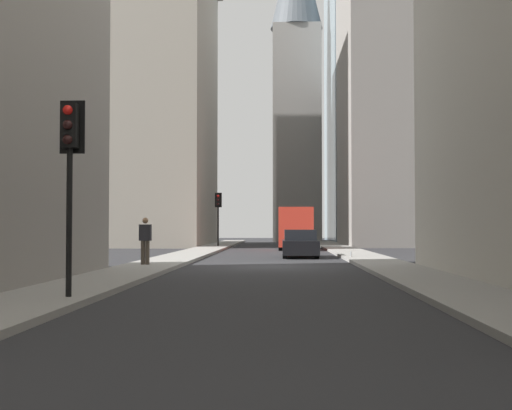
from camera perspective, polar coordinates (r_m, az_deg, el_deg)
name	(u,v)px	position (r m, az deg, el deg)	size (l,w,h in m)	color
ground_plane	(270,266)	(26.47, 1.21, -5.25)	(135.00, 135.00, 0.00)	#262628
sidewalk_right	(157,264)	(26.92, -8.45, -5.02)	(90.00, 2.20, 0.14)	gray
sidewalk_left	(385,265)	(26.77, 10.92, -5.03)	(90.00, 2.20, 0.14)	gray
building_left_far	(403,45)	(58.43, 12.42, 13.23)	(13.12, 10.00, 33.49)	gray
building_right_far	(150,88)	(57.61, -9.07, 9.80)	(15.62, 10.50, 26.37)	gray
church_spire	(297,75)	(72.38, 3.48, 11.05)	(5.53, 5.53, 34.00)	gray
delivery_truck	(295,228)	(45.87, 3.35, -2.00)	(6.46, 2.25, 2.84)	red
sedan_black	(300,244)	(34.00, 3.78, -3.38)	(4.30, 1.78, 1.42)	black
traffic_light_foreground	(70,151)	(14.17, -15.61, 4.45)	(0.43, 0.52, 4.03)	black
traffic_light_midblock	(218,207)	(50.22, -3.25, -0.14)	(0.43, 0.52, 3.99)	black
pedestrian	(145,239)	(25.48, -9.44, -2.86)	(0.26, 0.44, 1.77)	#473D33
discarded_bottle	(351,254)	(32.25, 8.10, -4.18)	(0.07, 0.07, 0.27)	#999EA3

